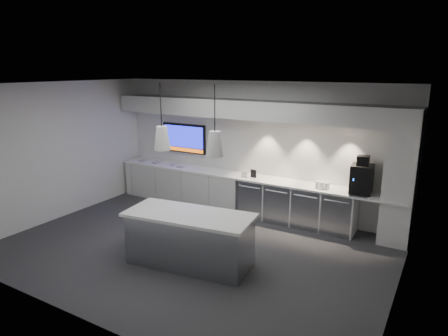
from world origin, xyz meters
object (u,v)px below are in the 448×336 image
Objects in this scene: wall_tv at (184,138)px; coffee_machine at (362,178)px; bin at (139,233)px; island at (190,239)px.

wall_tv reaches higher than coffee_machine.
coffee_machine is (4.42, -0.25, -0.36)m from wall_tv.
bin is at bearing -72.33° from wall_tv.
island reaches higher than bin.
island is 1.36m from bin.
coffee_machine is at bearing 35.19° from bin.
island is 3.06× the size of coffee_machine.
bin is 0.57× the size of coffee_machine.
bin is at bearing -149.45° from coffee_machine.
wall_tv is 4.44m from coffee_machine.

